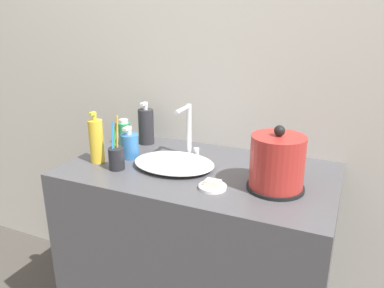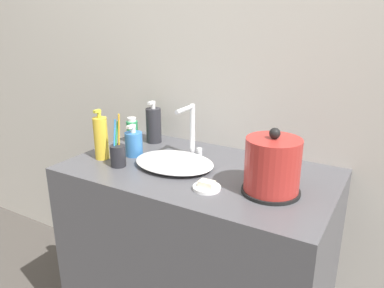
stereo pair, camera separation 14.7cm
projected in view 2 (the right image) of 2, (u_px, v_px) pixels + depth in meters
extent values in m
cube|color=beige|center=(236.00, 44.00, 1.60)|extent=(6.00, 0.04, 2.60)
cube|color=#4C4C51|center=(198.00, 258.00, 1.62)|extent=(1.06, 0.61, 0.84)
ellipsoid|color=white|center=(174.00, 162.00, 1.51)|extent=(0.33, 0.25, 0.04)
cylinder|color=silver|center=(192.00, 130.00, 1.60)|extent=(0.02, 0.02, 0.23)
cylinder|color=silver|center=(185.00, 109.00, 1.51)|extent=(0.02, 0.12, 0.02)
cylinder|color=silver|center=(199.00, 153.00, 1.61)|extent=(0.02, 0.02, 0.04)
cylinder|color=black|center=(271.00, 191.00, 1.29)|extent=(0.20, 0.20, 0.01)
cylinder|color=#B22D28|center=(272.00, 166.00, 1.26)|extent=(0.19, 0.19, 0.19)
sphere|color=black|center=(275.00, 133.00, 1.22)|extent=(0.04, 0.04, 0.04)
cylinder|color=#232328|center=(118.00, 156.00, 1.50)|extent=(0.06, 0.06, 0.09)
cylinder|color=yellow|center=(119.00, 136.00, 1.49)|extent=(0.02, 0.01, 0.18)
cylinder|color=green|center=(116.00, 139.00, 1.49)|extent=(0.02, 0.03, 0.15)
cylinder|color=#338CE0|center=(114.00, 139.00, 1.48)|extent=(0.01, 0.04, 0.16)
cylinder|color=gold|center=(101.00, 138.00, 1.57)|extent=(0.06, 0.06, 0.18)
cylinder|color=gold|center=(99.00, 115.00, 1.54)|extent=(0.02, 0.02, 0.02)
cube|color=gold|center=(97.00, 111.00, 1.53)|extent=(0.01, 0.03, 0.01)
cylinder|color=#3370B7|center=(134.00, 144.00, 1.62)|extent=(0.08, 0.08, 0.10)
cylinder|color=white|center=(133.00, 130.00, 1.60)|extent=(0.02, 0.02, 0.02)
cube|color=white|center=(131.00, 127.00, 1.58)|extent=(0.02, 0.04, 0.01)
cylinder|color=#2D9956|center=(132.00, 132.00, 1.79)|extent=(0.05, 0.05, 0.10)
cylinder|color=white|center=(132.00, 119.00, 1.78)|extent=(0.04, 0.04, 0.02)
cylinder|color=#28282D|center=(154.00, 125.00, 1.79)|extent=(0.07, 0.07, 0.17)
cylinder|color=white|center=(153.00, 106.00, 1.76)|extent=(0.02, 0.02, 0.02)
cube|color=white|center=(151.00, 103.00, 1.74)|extent=(0.02, 0.04, 0.01)
cylinder|color=white|center=(207.00, 188.00, 1.31)|extent=(0.10, 0.10, 0.01)
cube|color=#EFE5C6|center=(207.00, 184.00, 1.30)|extent=(0.05, 0.04, 0.02)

